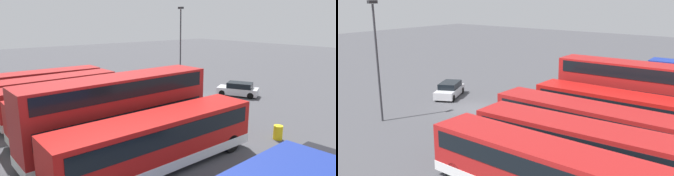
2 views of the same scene
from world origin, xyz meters
The scene contains 11 objects.
ground_plane centered at (0.00, 0.00, 0.00)m, with size 140.00×140.00×0.00m, color #47474C.
bus_single_deck_near_end centered at (-9.10, 11.66, 1.62)m, with size 2.72×12.04×2.95m.
bus_double_decker_second centered at (-5.59, 11.98, 2.45)m, with size 2.95×12.01×4.55m.
bus_single_deck_third centered at (-1.97, 11.79, 1.62)m, with size 2.66×11.50×2.95m.
bus_single_deck_fourth centered at (2.04, 11.39, 1.62)m, with size 2.73×12.07×2.95m.
bus_single_deck_fifth centered at (5.55, 12.57, 1.62)m, with size 2.96×11.87×2.95m.
bus_single_deck_sixth centered at (9.06, 12.49, 1.62)m, with size 2.82×11.95×2.95m.
box_truck_blue centered at (-16.64, 11.99, 1.71)m, with size 2.79×7.59×3.20m.
car_hatchback_silver centered at (-1.62, -4.37, 0.70)m, with size 4.47×3.46×1.43m.
lamp_post_tall centered at (6.59, -3.50, 5.32)m, with size 0.70×0.30×9.25m.
waste_bin_yellow centered at (-10.84, 3.09, 0.47)m, with size 0.60×0.60×0.95m, color yellow.
Camera 2 is at (22.59, 20.74, 9.61)m, focal length 39.30 mm.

